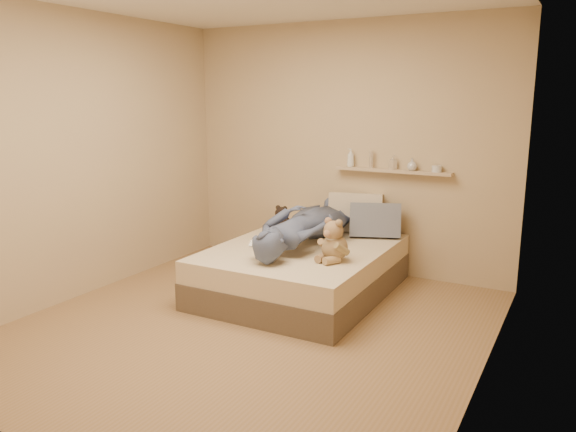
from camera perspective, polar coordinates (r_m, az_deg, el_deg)
The scene contains 10 objects.
room at distance 4.32m, azimuth -4.14°, elevation 4.91°, with size 3.80×3.80×3.80m.
bed at distance 5.34m, azimuth 1.44°, elevation -5.50°, with size 1.50×1.90×0.45m.
game_console at distance 4.83m, azimuth -3.00°, elevation -2.84°, with size 0.17×0.10×0.06m.
teddy_bear at distance 4.81m, azimuth 4.65°, elevation -2.79°, with size 0.30×0.31×0.38m.
dark_plush at distance 5.71m, azimuth -0.62°, elevation -0.62°, with size 0.20×0.20×0.30m.
pillow_cream at distance 5.89m, azimuth 6.87°, elevation 0.36°, with size 0.55×0.16×0.40m, color #C6B39C.
pillow_grey at distance 5.67m, azimuth 8.84°, elevation -0.45°, with size 0.50×0.14×0.34m, color slate.
person at distance 5.30m, azimuth 1.71°, elevation -0.88°, with size 0.60×1.66×0.40m, color #45506D.
wall_shelf at distance 5.77m, azimuth 10.53°, elevation 4.54°, with size 1.20×0.12×0.03m, color tan.
shelf_bottles at distance 5.76m, azimuth 10.49°, elevation 5.38°, with size 0.99×0.11×0.19m.
Camera 1 is at (2.31, -3.60, 1.83)m, focal length 35.00 mm.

